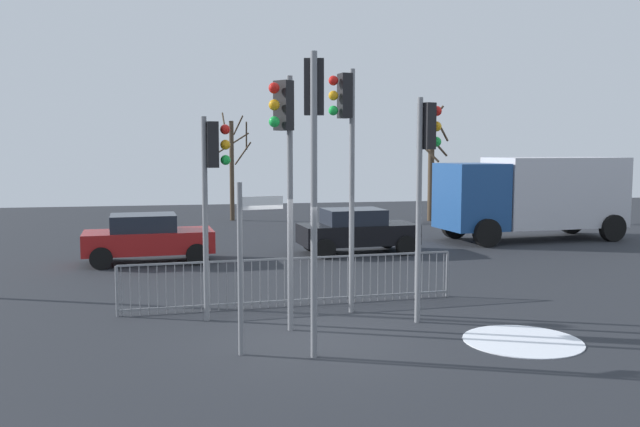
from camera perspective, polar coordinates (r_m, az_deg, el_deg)
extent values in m
plane|color=#26282D|center=(12.43, -0.40, -10.52)|extent=(60.00, 60.00, 0.00)
cylinder|color=slate|center=(10.87, -0.52, 0.53)|extent=(0.11, 0.11, 4.98)
cube|color=black|center=(11.04, -0.51, 10.68)|extent=(0.36, 0.28, 0.90)
sphere|color=red|center=(11.32, -0.47, 12.08)|extent=(0.20, 0.20, 0.20)
sphere|color=orange|center=(11.29, -0.47, 10.56)|extent=(0.20, 0.20, 0.20)
sphere|color=green|center=(11.27, -0.47, 9.05)|extent=(0.20, 0.20, 0.20)
cylinder|color=slate|center=(13.47, -9.71, -0.54)|extent=(0.11, 0.11, 4.06)
cube|color=black|center=(13.41, -9.10, 5.79)|extent=(0.24, 0.33, 0.90)
sphere|color=red|center=(13.44, -8.05, 7.08)|extent=(0.20, 0.20, 0.20)
sphere|color=orange|center=(13.43, -8.04, 5.80)|extent=(0.20, 0.20, 0.20)
sphere|color=green|center=(13.44, -8.02, 4.52)|extent=(0.20, 0.20, 0.20)
cylinder|color=slate|center=(12.54, -2.55, 0.70)|extent=(0.11, 0.11, 4.77)
cube|color=black|center=(12.40, -3.11, 9.13)|extent=(0.37, 0.39, 0.90)
sphere|color=red|center=(12.24, -3.92, 10.58)|extent=(0.20, 0.20, 0.20)
sphere|color=orange|center=(12.21, -3.91, 9.18)|extent=(0.20, 0.20, 0.20)
sphere|color=green|center=(12.20, -3.90, 7.77)|extent=(0.20, 0.20, 0.20)
cylinder|color=slate|center=(13.94, 2.71, 1.79)|extent=(0.11, 0.11, 5.06)
cube|color=black|center=(13.89, 2.12, 9.94)|extent=(0.27, 0.35, 0.90)
sphere|color=red|center=(13.82, 1.14, 11.21)|extent=(0.20, 0.20, 0.20)
sphere|color=orange|center=(13.80, 1.14, 9.97)|extent=(0.20, 0.20, 0.20)
sphere|color=green|center=(13.78, 1.14, 8.73)|extent=(0.20, 0.20, 0.20)
cylinder|color=slate|center=(13.27, 8.37, 0.17)|extent=(0.11, 0.11, 4.42)
cube|color=black|center=(13.33, 9.03, 7.33)|extent=(0.31, 0.37, 0.90)
sphere|color=red|center=(13.50, 9.88, 8.57)|extent=(0.20, 0.20, 0.20)
sphere|color=orange|center=(13.49, 9.86, 7.29)|extent=(0.20, 0.20, 0.20)
sphere|color=green|center=(13.48, 9.84, 6.02)|extent=(0.20, 0.20, 0.20)
cylinder|color=slate|center=(11.20, -6.78, -4.75)|extent=(0.09, 0.09, 2.89)
cube|color=white|center=(11.17, -4.89, 0.91)|extent=(0.69, 0.16, 0.22)
cube|color=slate|center=(14.68, -2.34, -3.83)|extent=(7.36, 0.50, 0.04)
cube|color=slate|center=(14.86, -2.33, -7.38)|extent=(7.36, 0.50, 0.04)
cylinder|color=slate|center=(14.44, -16.49, -6.34)|extent=(0.02, 0.02, 1.05)
cylinder|color=slate|center=(14.43, -15.78, -6.32)|extent=(0.02, 0.02, 1.05)
cylinder|color=slate|center=(14.43, -15.06, -6.30)|extent=(0.02, 0.02, 1.05)
cylinder|color=slate|center=(14.43, -14.34, -6.29)|extent=(0.02, 0.02, 1.05)
cylinder|color=slate|center=(14.43, -13.62, -6.27)|extent=(0.02, 0.02, 1.05)
cylinder|color=slate|center=(14.44, -12.90, -6.25)|extent=(0.02, 0.02, 1.05)
cylinder|color=slate|center=(14.45, -12.19, -6.23)|extent=(0.02, 0.02, 1.05)
cylinder|color=slate|center=(14.45, -11.47, -6.20)|extent=(0.02, 0.02, 1.05)
cylinder|color=slate|center=(14.47, -10.76, -6.18)|extent=(0.02, 0.02, 1.05)
cylinder|color=slate|center=(14.48, -10.04, -6.16)|extent=(0.02, 0.02, 1.05)
cylinder|color=slate|center=(14.49, -9.33, -6.13)|extent=(0.02, 0.02, 1.05)
cylinder|color=slate|center=(14.51, -8.62, -6.11)|extent=(0.02, 0.02, 1.05)
cylinder|color=slate|center=(14.53, -7.91, -6.08)|extent=(0.02, 0.02, 1.05)
cylinder|color=slate|center=(14.55, -7.20, -6.06)|extent=(0.02, 0.02, 1.05)
cylinder|color=slate|center=(14.58, -6.50, -6.03)|extent=(0.02, 0.02, 1.05)
cylinder|color=slate|center=(14.61, -5.80, -6.00)|extent=(0.02, 0.02, 1.05)
cylinder|color=slate|center=(14.63, -5.10, -5.97)|extent=(0.02, 0.02, 1.05)
cylinder|color=slate|center=(14.67, -4.40, -5.94)|extent=(0.02, 0.02, 1.05)
cylinder|color=slate|center=(14.70, -3.71, -5.91)|extent=(0.02, 0.02, 1.05)
cylinder|color=slate|center=(14.73, -3.02, -5.88)|extent=(0.02, 0.02, 1.05)
cylinder|color=slate|center=(14.77, -2.33, -5.84)|extent=(0.02, 0.02, 1.05)
cylinder|color=slate|center=(14.81, -1.65, -5.81)|extent=(0.02, 0.02, 1.05)
cylinder|color=slate|center=(14.85, -0.97, -5.78)|extent=(0.02, 0.02, 1.05)
cylinder|color=slate|center=(14.90, -0.30, -5.74)|extent=(0.02, 0.02, 1.05)
cylinder|color=slate|center=(14.94, 0.37, -5.71)|extent=(0.02, 0.02, 1.05)
cylinder|color=slate|center=(14.99, 1.04, -5.67)|extent=(0.02, 0.02, 1.05)
cylinder|color=slate|center=(15.04, 1.70, -5.64)|extent=(0.02, 0.02, 1.05)
cylinder|color=slate|center=(15.09, 2.36, -5.60)|extent=(0.02, 0.02, 1.05)
cylinder|color=slate|center=(15.14, 3.01, -5.56)|extent=(0.02, 0.02, 1.05)
cylinder|color=slate|center=(15.20, 3.66, -5.53)|extent=(0.02, 0.02, 1.05)
cylinder|color=slate|center=(15.26, 4.30, -5.49)|extent=(0.02, 0.02, 1.05)
cylinder|color=slate|center=(15.32, 4.94, -5.45)|extent=(0.02, 0.02, 1.05)
cylinder|color=slate|center=(15.38, 5.58, -5.41)|extent=(0.02, 0.02, 1.05)
cylinder|color=slate|center=(15.44, 6.20, -5.37)|extent=(0.02, 0.02, 1.05)
cylinder|color=slate|center=(15.51, 6.83, -5.33)|extent=(0.02, 0.02, 1.05)
cylinder|color=slate|center=(15.57, 7.44, -5.29)|extent=(0.02, 0.02, 1.05)
cylinder|color=slate|center=(15.64, 8.06, -5.25)|extent=(0.02, 0.02, 1.05)
cylinder|color=slate|center=(15.71, 8.66, -5.21)|extent=(0.02, 0.02, 1.05)
cylinder|color=slate|center=(15.78, 9.26, -5.17)|extent=(0.02, 0.02, 1.05)
cylinder|color=slate|center=(15.86, 9.86, -5.13)|extent=(0.02, 0.02, 1.05)
cylinder|color=slate|center=(15.93, 10.45, -5.09)|extent=(0.02, 0.02, 1.05)
cylinder|color=slate|center=(14.44, -16.85, -6.34)|extent=(0.06, 0.06, 1.05)
cylinder|color=slate|center=(15.97, 10.74, -5.07)|extent=(0.06, 0.06, 1.05)
cube|color=maroon|center=(20.92, -14.31, -2.31)|extent=(3.92, 1.98, 0.65)
cube|color=#1E232D|center=(20.85, -14.76, -0.82)|extent=(2.01, 1.64, 0.55)
cylinder|color=black|center=(21.88, -10.81, -2.76)|extent=(0.65, 0.27, 0.64)
cylinder|color=black|center=(20.20, -10.40, -3.43)|extent=(0.65, 0.27, 0.64)
cylinder|color=black|center=(21.83, -17.90, -2.95)|extent=(0.65, 0.27, 0.64)
cylinder|color=black|center=(20.15, -18.08, -3.64)|extent=(0.65, 0.27, 0.64)
cube|color=black|center=(22.10, 3.22, -1.73)|extent=(3.91, 1.97, 0.65)
cube|color=#1E232D|center=(21.99, 2.85, -0.32)|extent=(2.00, 1.63, 0.55)
cylinder|color=black|center=(23.40, 5.68, -2.15)|extent=(0.65, 0.27, 0.64)
cylinder|color=black|center=(21.84, 7.29, -2.72)|extent=(0.65, 0.27, 0.64)
cylinder|color=black|center=(22.57, -0.73, -2.40)|extent=(0.65, 0.27, 0.64)
cylinder|color=black|center=(20.95, 0.45, -3.02)|extent=(0.65, 0.27, 0.64)
cube|color=silver|center=(26.98, 19.28, 1.75)|extent=(5.20, 2.84, 2.60)
cube|color=navy|center=(25.08, 12.67, 1.43)|extent=(2.20, 2.47, 2.40)
cylinder|color=black|center=(24.16, 13.99, -1.61)|extent=(1.02, 0.39, 1.00)
cylinder|color=black|center=(26.24, 11.34, -1.00)|extent=(1.02, 0.39, 1.00)
cylinder|color=black|center=(27.19, 23.58, -1.13)|extent=(1.02, 0.39, 1.00)
cylinder|color=black|center=(29.05, 20.54, -0.62)|extent=(1.02, 0.39, 1.00)
cylinder|color=#473828|center=(32.35, -7.49, 3.60)|extent=(0.21, 0.21, 4.74)
cylinder|color=#473828|center=(32.56, -6.96, 7.44)|extent=(0.47, 0.77, 0.91)
cylinder|color=#473828|center=(32.33, -6.26, 6.55)|extent=(0.20, 1.47, 1.32)
cylinder|color=#473828|center=(32.69, -6.56, 5.08)|extent=(0.74, 1.20, 1.11)
cylinder|color=#473828|center=(32.29, -8.17, 7.77)|extent=(0.16, 0.77, 0.84)
cylinder|color=#473828|center=(33.12, -7.45, 5.91)|extent=(1.63, 0.26, 1.08)
cylinder|color=#473828|center=(32.35, 9.40, 3.71)|extent=(0.29, 0.29, 4.89)
cylinder|color=#473828|center=(32.81, 9.63, 8.04)|extent=(0.88, 0.61, 1.14)
cylinder|color=#473828|center=(32.05, 10.19, 5.43)|extent=(0.95, 0.70, 0.73)
cylinder|color=#473828|center=(32.14, 10.43, 6.76)|extent=(0.89, 0.98, 0.81)
cylinder|color=#473828|center=(31.91, 9.29, 5.10)|extent=(0.86, 0.56, 0.91)
cylinder|color=white|center=(12.76, 16.81, -10.30)|extent=(2.12, 2.12, 0.01)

